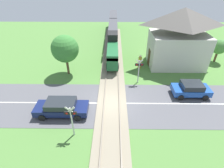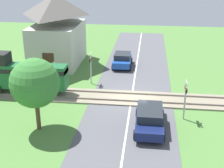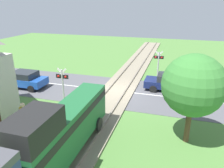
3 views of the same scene
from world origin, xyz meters
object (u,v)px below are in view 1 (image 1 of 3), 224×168
object	(u,v)px
train	(113,32)
car_far_side	(191,89)
station_building	(179,39)
pedestrian_by_station	(140,62)
crossing_signal_west_approach	(71,117)
crossing_signal_east_approach	(139,68)
car_near_crossing	(61,107)

from	to	relation	value
train	car_far_side	world-z (taller)	train
car_far_side	train	bearing A→B (deg)	118.10
station_building	pedestrian_by_station	world-z (taller)	station_building
train	crossing_signal_west_approach	distance (m)	20.23
crossing_signal_east_approach	train	bearing A→B (deg)	103.00
station_building	crossing_signal_east_approach	bearing A→B (deg)	-140.10
train	pedestrian_by_station	distance (m)	9.74
crossing_signal_west_approach	station_building	size ratio (longest dim) A/B	0.39
crossing_signal_west_approach	station_building	bearing A→B (deg)	47.19
car_near_crossing	station_building	distance (m)	16.08
crossing_signal_east_approach	station_building	world-z (taller)	station_building
train	car_near_crossing	world-z (taller)	train
car_near_crossing	car_far_side	xyz separation A→B (m)	(12.28, 2.88, 0.01)
car_far_side	pedestrian_by_station	world-z (taller)	pedestrian_by_station
train	car_near_crossing	distance (m)	18.27
car_near_crossing	pedestrian_by_station	size ratio (longest dim) A/B	2.64
crossing_signal_west_approach	crossing_signal_east_approach	distance (m)	9.48
train	station_building	world-z (taller)	station_building
crossing_signal_east_approach	station_building	bearing A→B (deg)	39.90
crossing_signal_west_approach	car_far_side	bearing A→B (deg)	25.72
crossing_signal_west_approach	crossing_signal_east_approach	size ratio (longest dim) A/B	1.00
crossing_signal_east_approach	pedestrian_by_station	bearing A→B (deg)	79.97
crossing_signal_east_approach	station_building	distance (m)	7.13
car_near_crossing	crossing_signal_west_approach	distance (m)	2.96
crossing_signal_east_approach	car_far_side	bearing A→B (deg)	-24.79
station_building	pedestrian_by_station	bearing A→B (deg)	-168.38
pedestrian_by_station	car_near_crossing	bearing A→B (deg)	-132.20
crossing_signal_east_approach	pedestrian_by_station	world-z (taller)	crossing_signal_east_approach
crossing_signal_west_approach	station_building	xyz separation A→B (m)	(11.08, 11.96, 1.70)
train	crossing_signal_west_approach	xyz separation A→B (m)	(-2.89, -20.02, -0.05)
station_building	car_near_crossing	bearing A→B (deg)	-142.49
car_far_side	station_building	distance (m)	7.32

